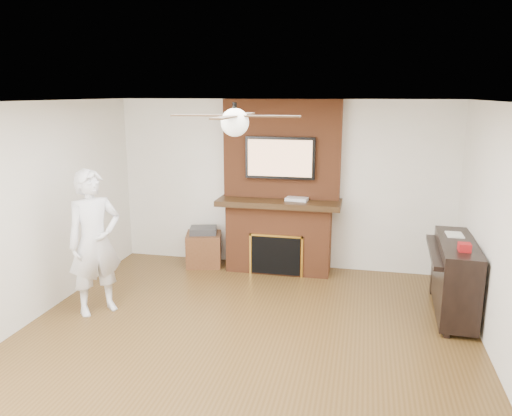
% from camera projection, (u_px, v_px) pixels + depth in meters
% --- Properties ---
extents(room_shell, '(5.36, 5.86, 2.86)m').
position_uv_depth(room_shell, '(236.00, 235.00, 4.81)').
color(room_shell, '#4E3417').
rests_on(room_shell, ground).
extents(fireplace, '(1.78, 0.64, 2.50)m').
position_uv_depth(fireplace, '(280.00, 204.00, 7.29)').
color(fireplace, brown).
rests_on(fireplace, ground).
extents(tv, '(1.00, 0.08, 0.60)m').
position_uv_depth(tv, '(280.00, 158.00, 7.10)').
color(tv, black).
rests_on(tv, fireplace).
extents(ceiling_fan, '(1.21, 1.21, 0.31)m').
position_uv_depth(ceiling_fan, '(235.00, 121.00, 4.57)').
color(ceiling_fan, black).
rests_on(ceiling_fan, room_shell).
extents(person, '(0.74, 0.76, 1.74)m').
position_uv_depth(person, '(95.00, 242.00, 5.86)').
color(person, silver).
rests_on(person, ground).
extents(side_table, '(0.63, 0.63, 0.59)m').
position_uv_depth(side_table, '(204.00, 247.00, 7.64)').
color(side_table, '#522D17').
rests_on(side_table, ground).
extents(piano, '(0.57, 1.40, 0.99)m').
position_uv_depth(piano, '(454.00, 276.00, 5.87)').
color(piano, black).
rests_on(piano, ground).
extents(cable_box, '(0.33, 0.21, 0.04)m').
position_uv_depth(cable_box, '(297.00, 199.00, 7.12)').
color(cable_box, silver).
rests_on(cable_box, fireplace).
extents(candle_orange, '(0.07, 0.07, 0.11)m').
position_uv_depth(candle_orange, '(269.00, 270.00, 7.29)').
color(candle_orange, orange).
rests_on(candle_orange, ground).
extents(candle_cream, '(0.09, 0.09, 0.11)m').
position_uv_depth(candle_cream, '(290.00, 270.00, 7.31)').
color(candle_cream, '#C0B698').
rests_on(candle_cream, ground).
extents(candle_blue, '(0.06, 0.06, 0.07)m').
position_uv_depth(candle_blue, '(293.00, 273.00, 7.24)').
color(candle_blue, '#3951AD').
rests_on(candle_blue, ground).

